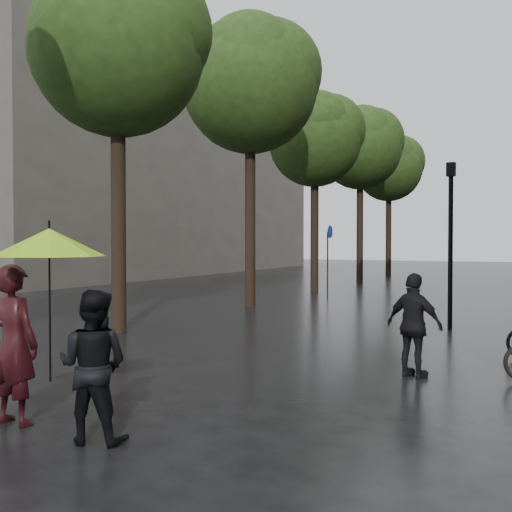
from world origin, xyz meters
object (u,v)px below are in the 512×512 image
Objects in this scene: pedestrian_walking at (414,325)px; lamp_post at (451,228)px; person_black at (93,366)px; person_burgundy at (14,344)px.

pedestrian_walking is 0.40× the size of lamp_post.
pedestrian_walking reaches higher than person_black.
person_burgundy is 10.12m from lamp_post.
person_burgundy reaches higher than pedestrian_walking.
person_black is 0.40× the size of lamp_post.
person_black is 4.83m from pedestrian_walking.
pedestrian_walking is (2.28, 4.26, 0.01)m from person_black.
person_burgundy is at bearing -108.52° from lamp_post.
person_black is 0.99× the size of pedestrian_walking.
person_burgundy is at bearing -18.18° from person_black.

